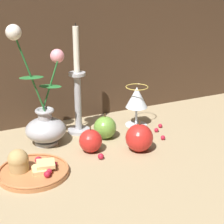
% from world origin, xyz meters
% --- Properties ---
extents(ground_plane, '(2.40, 2.40, 0.00)m').
position_xyz_m(ground_plane, '(0.00, 0.00, 0.00)').
color(ground_plane, '#9E8966').
rests_on(ground_plane, ground).
extents(vase, '(0.17, 0.12, 0.37)m').
position_xyz_m(vase, '(-0.13, 0.07, 0.08)').
color(vase, '#A3A3A8').
rests_on(vase, ground_plane).
extents(plate_with_pastries, '(0.19, 0.19, 0.07)m').
position_xyz_m(plate_with_pastries, '(-0.23, -0.09, 0.02)').
color(plate_with_pastries, '#B77042').
rests_on(plate_with_pastries, ground_plane).
extents(wine_glass, '(0.08, 0.08, 0.14)m').
position_xyz_m(wine_glass, '(0.19, 0.08, 0.10)').
color(wine_glass, silver).
rests_on(wine_glass, ground_plane).
extents(candlestick, '(0.07, 0.07, 0.36)m').
position_xyz_m(candlestick, '(-0.01, 0.11, 0.13)').
color(candlestick, '#A3A3A8').
rests_on(candlestick, ground_plane).
extents(apple_beside_vase, '(0.08, 0.08, 0.09)m').
position_xyz_m(apple_beside_vase, '(0.10, -0.09, 0.04)').
color(apple_beside_vase, red).
rests_on(apple_beside_vase, ground_plane).
extents(apple_near_glass, '(0.07, 0.07, 0.08)m').
position_xyz_m(apple_near_glass, '(-0.03, -0.04, 0.03)').
color(apple_near_glass, red).
rests_on(apple_near_glass, ground_plane).
extents(apple_at_table_edge, '(0.07, 0.07, 0.08)m').
position_xyz_m(apple_at_table_edge, '(0.05, 0.03, 0.04)').
color(apple_at_table_edge, '#669938').
rests_on(apple_at_table_edge, ground_plane).
extents(berry_near_plate, '(0.01, 0.01, 0.01)m').
position_xyz_m(berry_near_plate, '(0.25, 0.03, 0.01)').
color(berry_near_plate, '#AD192D').
rests_on(berry_near_plate, ground_plane).
extents(berry_front_center, '(0.01, 0.01, 0.01)m').
position_xyz_m(berry_front_center, '(0.21, -0.06, 0.01)').
color(berry_front_center, '#AD192D').
rests_on(berry_front_center, ground_plane).
extents(berry_by_glass_stem, '(0.02, 0.02, 0.02)m').
position_xyz_m(berry_by_glass_stem, '(-0.02, -0.10, 0.01)').
color(berry_by_glass_stem, '#AD192D').
rests_on(berry_by_glass_stem, ground_plane).
extents(berry_under_candlestick, '(0.01, 0.01, 0.01)m').
position_xyz_m(berry_under_candlestick, '(0.22, 0.00, 0.01)').
color(berry_under_candlestick, '#AD192D').
rests_on(berry_under_candlestick, ground_plane).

